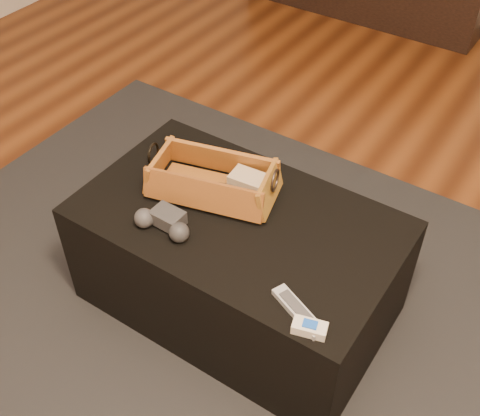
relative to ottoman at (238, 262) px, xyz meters
The scene contains 10 objects.
floor 0.24m from the ottoman, 111.52° to the right, with size 5.00×5.50×0.01m, color brown.
baseboard 2.68m from the ottoman, 90.50° to the left, with size 5.00×0.04×0.12m, color white.
area_rug 0.22m from the ottoman, 90.00° to the right, with size 2.60×2.00×0.01m, color black.
ottoman is the anchor object (origin of this frame).
tv_remote 0.28m from the ottoman, 168.80° to the left, with size 0.21×0.05×0.02m, color black.
cloth_bundle 0.28m from the ottoman, 107.03° to the left, with size 0.11×0.08×0.06m, color tan.
wicker_basket 0.29m from the ottoman, 159.28° to the left, with size 0.44×0.31×0.14m.
game_controller 0.33m from the ottoman, 131.60° to the right, with size 0.19×0.11×0.06m.
silver_remote 0.46m from the ottoman, 33.24° to the right, with size 0.18×0.11×0.02m.
cream_gadget 0.52m from the ottoman, 33.22° to the right, with size 0.10×0.07×0.03m.
Camera 1 is at (0.77, -1.06, 1.71)m, focal length 45.00 mm.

